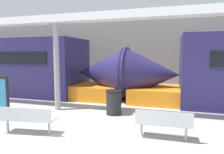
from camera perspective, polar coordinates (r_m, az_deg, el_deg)
ground_plane at (r=5.11m, az=-10.33°, el=-19.62°), size 60.00×60.00×0.00m
station_wall at (r=13.53m, az=7.70°, el=7.39°), size 56.00×0.20×5.00m
train_right at (r=13.95m, az=-29.25°, el=2.54°), size 15.67×2.93×3.20m
bench_near at (r=5.54m, az=14.47°, el=-12.33°), size 1.46×0.47×0.79m
bench_far at (r=6.20m, az=-23.35°, el=-10.61°), size 1.65×0.67×0.79m
trash_bin at (r=7.55m, az=0.50°, el=-7.21°), size 0.60×0.60×0.92m
support_column_near at (r=8.31m, az=-15.53°, el=2.68°), size 0.23×0.23×3.47m
canopy_beam at (r=8.41m, az=-15.92°, el=15.53°), size 28.00×0.60×0.28m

